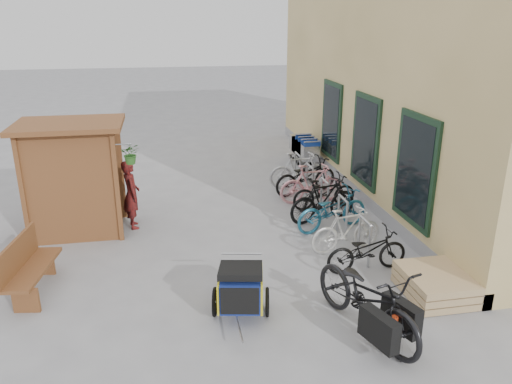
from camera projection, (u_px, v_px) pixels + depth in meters
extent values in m
plane|color=#959598|center=(244.00, 272.00, 9.16)|extent=(80.00, 80.00, 0.00)
cube|color=#E3C682|center=(456.00, 53.00, 13.31)|extent=(6.00, 13.00, 7.00)
cube|color=#959598|center=(344.00, 179.00, 13.91)|extent=(0.18, 13.00, 0.30)
cube|color=black|center=(415.00, 170.00, 9.70)|extent=(0.06, 1.50, 2.20)
cube|color=black|center=(414.00, 170.00, 9.70)|extent=(0.02, 1.25, 1.95)
cube|color=black|center=(365.00, 141.00, 12.02)|extent=(0.06, 1.50, 2.20)
cube|color=black|center=(364.00, 141.00, 12.01)|extent=(0.02, 1.25, 1.95)
cube|color=black|center=(332.00, 121.00, 14.34)|extent=(0.06, 1.50, 2.20)
cube|color=black|center=(331.00, 121.00, 14.33)|extent=(0.02, 1.25, 1.95)
cube|color=brown|center=(23.00, 193.00, 9.78)|extent=(0.09, 0.09, 2.30)
cube|color=brown|center=(117.00, 188.00, 10.09)|extent=(0.09, 0.09, 2.30)
cube|color=brown|center=(37.00, 174.00, 10.98)|extent=(0.09, 0.09, 2.30)
cube|color=brown|center=(121.00, 170.00, 11.30)|extent=(0.09, 0.09, 2.30)
cube|color=brown|center=(32.00, 183.00, 10.38)|extent=(0.05, 1.30, 2.30)
cube|color=brown|center=(71.00, 190.00, 9.96)|extent=(1.80, 0.05, 2.30)
cube|color=brown|center=(80.00, 172.00, 11.11)|extent=(1.80, 0.05, 2.30)
cube|color=brown|center=(68.00, 125.00, 10.14)|extent=(2.15, 1.65, 0.10)
cube|color=brown|center=(67.00, 192.00, 10.58)|extent=(1.30, 1.15, 0.04)
cube|color=brown|center=(63.00, 165.00, 10.38)|extent=(1.30, 1.15, 0.04)
cylinder|color=#A5A8AD|center=(122.00, 144.00, 9.82)|extent=(0.36, 0.02, 0.02)
imported|color=#295C20|center=(131.00, 154.00, 9.92)|extent=(0.38, 0.33, 0.42)
cylinder|color=#A5A8AD|center=(369.00, 247.00, 9.19)|extent=(0.05, 0.05, 0.84)
cylinder|color=#A5A8AD|center=(359.00, 236.00, 9.66)|extent=(0.05, 0.05, 0.84)
cylinder|color=#A5A8AD|center=(366.00, 220.00, 9.29)|extent=(0.05, 0.50, 0.05)
cylinder|color=#A5A8AD|center=(346.00, 222.00, 10.31)|extent=(0.05, 0.05, 0.84)
cylinder|color=#A5A8AD|center=(338.00, 213.00, 10.77)|extent=(0.05, 0.05, 0.84)
cylinder|color=#A5A8AD|center=(343.00, 199.00, 10.40)|extent=(0.05, 0.50, 0.05)
cylinder|color=#A5A8AD|center=(328.00, 202.00, 11.42)|extent=(0.05, 0.05, 0.84)
cylinder|color=#A5A8AD|center=(321.00, 195.00, 11.88)|extent=(0.05, 0.05, 0.84)
cylinder|color=#A5A8AD|center=(325.00, 181.00, 11.51)|extent=(0.05, 0.50, 0.05)
cylinder|color=#A5A8AD|center=(313.00, 185.00, 12.53)|extent=(0.05, 0.05, 0.84)
cylinder|color=#A5A8AD|center=(307.00, 179.00, 12.99)|extent=(0.05, 0.05, 0.84)
cylinder|color=#A5A8AD|center=(310.00, 166.00, 12.62)|extent=(0.05, 0.50, 0.05)
cylinder|color=#A5A8AD|center=(300.00, 172.00, 13.64)|extent=(0.05, 0.05, 0.84)
cylinder|color=#A5A8AD|center=(295.00, 166.00, 14.11)|extent=(0.05, 0.05, 0.84)
cylinder|color=#A5A8AD|center=(298.00, 154.00, 13.73)|extent=(0.05, 0.50, 0.05)
cube|color=tan|center=(434.00, 291.00, 8.37)|extent=(1.00, 1.20, 0.12)
cube|color=tan|center=(435.00, 284.00, 8.32)|extent=(1.00, 1.20, 0.12)
cube|color=tan|center=(436.00, 277.00, 8.28)|extent=(1.00, 1.20, 0.12)
cube|color=brown|center=(33.00, 269.00, 8.35)|extent=(0.70, 1.61, 0.06)
cube|color=brown|center=(17.00, 254.00, 8.21)|extent=(0.29, 1.55, 0.52)
cube|color=brown|center=(26.00, 300.00, 7.84)|extent=(0.42, 0.12, 0.41)
cube|color=brown|center=(43.00, 264.00, 9.00)|extent=(0.42, 0.12, 0.41)
cube|color=silver|center=(308.00, 151.00, 15.20)|extent=(0.51, 0.78, 0.48)
cube|color=#17399B|center=(312.00, 144.00, 14.73)|extent=(0.51, 0.04, 0.17)
cylinder|color=silver|center=(313.00, 142.00, 14.68)|extent=(0.54, 0.03, 0.03)
cylinder|color=black|center=(304.00, 170.00, 15.03)|extent=(0.04, 0.11, 0.11)
cube|color=silver|center=(305.00, 148.00, 15.50)|extent=(0.51, 0.78, 0.48)
cube|color=#17399B|center=(309.00, 141.00, 15.03)|extent=(0.51, 0.04, 0.17)
cylinder|color=silver|center=(310.00, 139.00, 14.98)|extent=(0.54, 0.03, 0.03)
cylinder|color=black|center=(301.00, 167.00, 15.33)|extent=(0.04, 0.11, 0.11)
cube|color=silver|center=(302.00, 146.00, 15.80)|extent=(0.51, 0.78, 0.48)
cube|color=#17399B|center=(306.00, 139.00, 15.33)|extent=(0.51, 0.04, 0.17)
cylinder|color=silver|center=(307.00, 137.00, 15.28)|extent=(0.54, 0.03, 0.03)
cylinder|color=black|center=(298.00, 164.00, 15.63)|extent=(0.04, 0.11, 0.11)
cube|color=silver|center=(300.00, 143.00, 16.10)|extent=(0.51, 0.78, 0.48)
cube|color=#17399B|center=(303.00, 136.00, 15.62)|extent=(0.51, 0.04, 0.17)
cylinder|color=silver|center=(304.00, 135.00, 15.58)|extent=(0.54, 0.03, 0.03)
cylinder|color=black|center=(296.00, 161.00, 15.93)|extent=(0.04, 0.11, 0.11)
cube|color=navy|center=(241.00, 288.00, 7.71)|extent=(0.75, 0.91, 0.47)
cube|color=gold|center=(220.00, 288.00, 7.71)|extent=(0.18, 0.79, 0.47)
cube|color=gold|center=(262.00, 288.00, 7.71)|extent=(0.18, 0.79, 0.47)
cube|color=black|center=(240.00, 301.00, 7.30)|extent=(0.56, 0.14, 0.43)
cube|color=black|center=(241.00, 270.00, 7.66)|extent=(0.80, 0.88, 0.23)
torus|color=black|center=(215.00, 302.00, 7.79)|extent=(0.14, 0.47, 0.47)
torus|color=black|center=(267.00, 302.00, 7.79)|extent=(0.14, 0.47, 0.47)
cylinder|color=#B7B7BC|center=(239.00, 328.00, 7.14)|extent=(0.16, 0.68, 0.03)
cylinder|color=#B7B7BC|center=(241.00, 254.00, 8.00)|extent=(0.64, 0.15, 0.03)
imported|color=black|center=(367.00, 297.00, 7.25)|extent=(1.42, 2.34, 1.16)
cube|color=black|center=(379.00, 329.00, 6.72)|extent=(0.37, 0.67, 0.45)
cube|color=black|center=(401.00, 315.00, 7.03)|extent=(0.37, 0.67, 0.45)
cube|color=red|center=(391.00, 319.00, 6.86)|extent=(0.17, 0.21, 0.12)
imported|color=maroon|center=(131.00, 194.00, 10.87)|extent=(0.47, 0.62, 1.53)
imported|color=black|center=(367.00, 250.00, 9.07)|extent=(1.58, 0.64, 0.82)
imported|color=silver|center=(346.00, 230.00, 9.82)|extent=(1.57, 0.67, 0.91)
imported|color=#1F5F7D|center=(332.00, 210.00, 10.84)|extent=(1.86, 1.08, 0.92)
imported|color=black|center=(323.00, 200.00, 11.26)|extent=(1.77, 0.89, 1.02)
imported|color=black|center=(324.00, 192.00, 12.06)|extent=(1.66, 0.73, 0.85)
imported|color=pink|center=(312.00, 184.00, 12.41)|extent=(1.68, 0.57, 0.99)
imported|color=black|center=(306.00, 176.00, 13.06)|extent=(1.93, 1.15, 0.96)
imported|color=silver|center=(299.00, 170.00, 13.52)|extent=(1.66, 0.52, 0.99)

